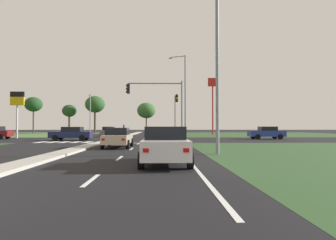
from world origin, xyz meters
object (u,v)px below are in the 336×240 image
object	(u,v)px
car_grey_second	(109,132)
traffic_signal_near_right	(162,100)
traffic_signal_far_right	(176,108)
street_lamp_third	(90,111)
fuel_price_totem	(17,104)
street_lamp_second	(184,92)
fastfood_pole_sign	(213,93)
treeline_fourth	(146,111)
car_beige_third	(118,137)
treeline_second	(69,111)
car_navy_sixth	(71,133)
street_lamp_near	(220,55)
car_blue_fifth	(267,133)
car_white_near	(165,145)
treeline_third	(95,105)
treeline_near	(34,104)
pedestrian_at_median	(124,128)

from	to	relation	value
car_grey_second	traffic_signal_near_right	bearing A→B (deg)	115.14
traffic_signal_far_right	street_lamp_third	xyz separation A→B (m)	(-16.42, 20.32, 0.57)
fuel_price_totem	street_lamp_second	bearing A→B (deg)	-2.43
fastfood_pole_sign	treeline_fourth	world-z (taller)	fastfood_pole_sign
street_lamp_second	traffic_signal_near_right	bearing A→B (deg)	-106.45
traffic_signal_far_right	street_lamp_third	world-z (taller)	street_lamp_third
car_beige_third	treeline_fourth	bearing A→B (deg)	90.36
treeline_fourth	treeline_second	bearing A→B (deg)	-168.21
car_grey_second	car_navy_sixth	distance (m)	12.45
street_lamp_near	car_blue_fifth	bearing A→B (deg)	63.46
traffic_signal_near_right	fastfood_pole_sign	bearing A→B (deg)	70.32
traffic_signal_near_right	treeline_second	world-z (taller)	treeline_second
traffic_signal_far_right	fastfood_pole_sign	size ratio (longest dim) A/B	0.55
car_navy_sixth	street_lamp_second	bearing A→B (deg)	-68.53
fastfood_pole_sign	treeline_fourth	bearing A→B (deg)	129.90
car_white_near	car_beige_third	distance (m)	10.22
fuel_price_totem	treeline_third	world-z (taller)	treeline_third
fuel_price_totem	treeline_near	size ratio (longest dim) A/B	0.73
car_navy_sixth	street_lamp_third	xyz separation A→B (m)	(-4.39, 27.08, 3.84)
car_grey_second	treeline_fourth	bearing A→B (deg)	-99.59
fastfood_pole_sign	car_beige_third	bearing A→B (deg)	-111.25
car_blue_fifth	pedestrian_at_median	world-z (taller)	pedestrian_at_median
car_beige_third	fuel_price_totem	size ratio (longest dim) A/B	0.73
street_lamp_third	fuel_price_totem	bearing A→B (deg)	-102.25
car_navy_sixth	pedestrian_at_median	xyz separation A→B (m)	(4.36, 11.99, 0.47)
car_navy_sixth	treeline_third	distance (m)	33.99
treeline_fourth	car_grey_second	bearing A→B (deg)	-99.59
car_blue_fifth	fuel_price_totem	distance (m)	32.43
street_lamp_third	treeline_third	xyz separation A→B (m)	(-0.38, 6.09, 1.86)
car_navy_sixth	street_lamp_near	xyz separation A→B (m)	(13.38, -16.56, 4.89)
fastfood_pole_sign	treeline_second	size ratio (longest dim) A/B	1.65
car_beige_third	street_lamp_near	distance (m)	9.85
traffic_signal_far_right	pedestrian_at_median	xyz separation A→B (m)	(-7.67, 5.23, -2.80)
car_navy_sixth	fastfood_pole_sign	bearing A→B (deg)	-41.30
pedestrian_at_median	fuel_price_totem	xyz separation A→B (m)	(-13.32, -5.93, 3.26)
street_lamp_third	treeline_near	bearing A→B (deg)	149.26
car_white_near	street_lamp_near	bearing A→B (deg)	52.62
car_grey_second	car_blue_fifth	xyz separation A→B (m)	(21.10, -9.37, 0.01)
car_blue_fifth	fuel_price_totem	world-z (taller)	fuel_price_totem
street_lamp_near	treeline_third	distance (m)	52.94
pedestrian_at_median	street_lamp_third	bearing A→B (deg)	8.42
pedestrian_at_median	fastfood_pole_sign	distance (m)	20.06
car_white_near	car_grey_second	xyz separation A→B (m)	(-8.15, 33.07, -0.02)
street_lamp_near	fuel_price_totem	bearing A→B (deg)	134.64
street_lamp_third	fastfood_pole_sign	size ratio (longest dim) A/B	0.76
car_white_near	pedestrian_at_median	world-z (taller)	pedestrian_at_median
car_grey_second	car_navy_sixth	xyz separation A→B (m)	(-2.00, -12.29, 0.00)
treeline_third	treeline_near	bearing A→B (deg)	168.48
car_white_near	traffic_signal_near_right	distance (m)	16.22
traffic_signal_far_right	street_lamp_second	distance (m)	2.74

